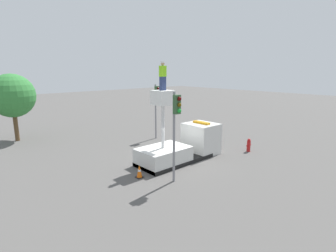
{
  "coord_description": "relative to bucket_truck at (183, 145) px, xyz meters",
  "views": [
    {
      "loc": [
        -11.82,
        -12.36,
        6.17
      ],
      "look_at": [
        -1.69,
        -1.17,
        2.91
      ],
      "focal_mm": 28.0,
      "sensor_mm": 36.0,
      "label": 1
    }
  ],
  "objects": [
    {
      "name": "bucket_truck",
      "position": [
        0.0,
        0.0,
        0.0
      ],
      "size": [
        6.44,
        2.35,
        4.9
      ],
      "color": "black",
      "rests_on": "ground"
    },
    {
      "name": "tree_left_bg",
      "position": [
        -7.43,
        13.21,
        2.98
      ],
      "size": [
        3.73,
        3.73,
        5.85
      ],
      "color": "brown",
      "rests_on": "ground"
    },
    {
      "name": "traffic_cone_rear",
      "position": [
        -4.22,
        -0.63,
        -0.61
      ],
      "size": [
        0.41,
        0.41,
        0.79
      ],
      "color": "black",
      "rests_on": "ground"
    },
    {
      "name": "fire_hydrant",
      "position": [
        4.93,
        -2.22,
        -0.48
      ],
      "size": [
        0.52,
        0.28,
        1.02
      ],
      "color": "red",
      "rests_on": "ground"
    },
    {
      "name": "traffic_light_across",
      "position": [
        2.2,
        5.49,
        2.49
      ],
      "size": [
        0.34,
        0.57,
        4.9
      ],
      "color": "gray",
      "rests_on": "ground"
    },
    {
      "name": "worker",
      "position": [
        -1.84,
        0.0,
        4.8
      ],
      "size": [
        0.4,
        0.26,
        1.75
      ],
      "color": "navy",
      "rests_on": "bucket_truck"
    },
    {
      "name": "ground_plane",
      "position": [
        -0.77,
        0.0,
        -0.98
      ],
      "size": [
        120.0,
        120.0,
        0.0
      ],
      "primitive_type": "plane",
      "color": "#565451"
    },
    {
      "name": "traffic_light_pole",
      "position": [
        -3.09,
        -2.49,
        2.58
      ],
      "size": [
        0.34,
        0.57,
        5.03
      ],
      "color": "gray",
      "rests_on": "ground"
    }
  ]
}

